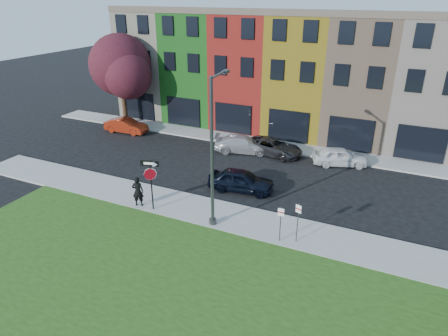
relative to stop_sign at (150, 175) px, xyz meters
The scene contains 15 objects.
ground 4.82m from the stop_sign, 26.37° to the right, with size 120.00×120.00×0.00m, color black.
sidewalk_near 6.31m from the stop_sign, 10.93° to the left, with size 40.00×3.00×0.12m, color gray.
sidewalk_far 13.33m from the stop_sign, 86.54° to the left, with size 40.00×2.40×0.12m, color gray.
rowhouse_block 19.53m from the stop_sign, 86.16° to the left, with size 30.00×10.12×10.00m.
stop_sign is the anchor object (origin of this frame).
man 1.61m from the stop_sign, behind, with size 0.78×0.65×1.84m, color black.
sedan_near 6.05m from the stop_sign, 51.35° to the left, with size 4.37×2.21×1.43m, color black.
parked_car_red 14.91m from the stop_sign, 133.32° to the left, with size 4.02×1.62×1.30m, color maroon.
parked_car_silver 10.98m from the stop_sign, 83.66° to the left, with size 4.84×2.99×1.31m, color #9FA0A4.
parked_car_dark 11.96m from the stop_sign, 72.68° to the left, with size 4.93×3.01×1.28m, color black.
parked_car_white 14.39m from the stop_sign, 52.80° to the left, with size 4.20×2.76×1.33m, color white.
street_lamp 4.27m from the stop_sign, ahead, with size 0.55×2.58×7.99m.
parking_sign_a 8.48m from the stop_sign, ahead, with size 0.31×0.14×2.19m.
parking_sign_b 7.71m from the stop_sign, ahead, with size 0.32×0.08×1.94m.
tree_purple 17.60m from the stop_sign, 132.22° to the left, with size 6.68×5.85×8.25m.
Camera 1 is at (8.48, -14.74, 11.75)m, focal length 32.00 mm.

